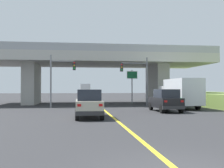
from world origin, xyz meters
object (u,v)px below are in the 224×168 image
at_px(semi_truck_distant, 85,90).
at_px(suv_lead, 89,103).
at_px(box_truck, 180,93).
at_px(traffic_signal_nearside, 138,75).
at_px(highway_sign, 132,79).
at_px(suv_crossing, 165,100).
at_px(traffic_signal_farside, 59,74).

bearing_deg(semi_truck_distant, suv_lead, -91.24).
distance_m(box_truck, traffic_signal_nearside, 5.27).
bearing_deg(highway_sign, semi_truck_distant, 100.33).
distance_m(box_truck, semi_truck_distant, 39.64).
xyz_separation_m(suv_crossing, traffic_signal_nearside, (-0.98, 6.81, 2.59)).
distance_m(box_truck, traffic_signal_farside, 13.05).
relative_size(traffic_signal_nearside, semi_truck_distant, 0.76).
distance_m(suv_crossing, traffic_signal_nearside, 7.35).
relative_size(box_truck, traffic_signal_farside, 1.31).
relative_size(suv_crossing, box_truck, 0.60).
distance_m(suv_crossing, traffic_signal_farside, 11.84).
relative_size(suv_lead, box_truck, 0.64).
bearing_deg(traffic_signal_farside, box_truck, -10.05).
bearing_deg(traffic_signal_farside, semi_truck_distant, 84.07).
distance_m(suv_lead, traffic_signal_farside, 10.75).
bearing_deg(traffic_signal_nearside, suv_lead, -119.37).
bearing_deg(suv_lead, semi_truck_distant, 88.76).
bearing_deg(suv_lead, traffic_signal_farside, 105.43).
height_order(box_truck, traffic_signal_farside, traffic_signal_farside).
bearing_deg(traffic_signal_nearside, box_truck, -38.47).
xyz_separation_m(traffic_signal_nearside, traffic_signal_farside, (-8.88, -0.79, 0.00)).
height_order(suv_lead, suv_crossing, same).
height_order(traffic_signal_nearside, highway_sign, traffic_signal_nearside).
relative_size(suv_lead, semi_truck_distant, 0.64).
xyz_separation_m(box_truck, semi_truck_distant, (-8.92, 38.63, 0.02)).
xyz_separation_m(traffic_signal_nearside, highway_sign, (0.41, 5.38, -0.29)).
distance_m(box_truck, highway_sign, 9.24).
bearing_deg(box_truck, highway_sign, 112.12).
relative_size(suv_crossing, traffic_signal_farside, 0.78).
bearing_deg(traffic_signal_nearside, traffic_signal_farside, -174.92).
bearing_deg(traffic_signal_farside, suv_lead, -74.57).
bearing_deg(highway_sign, suv_crossing, -87.31).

